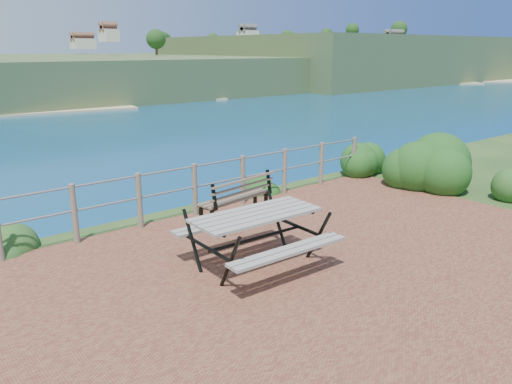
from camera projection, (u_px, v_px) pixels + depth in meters
ground at (322, 274)px, 7.12m from camera, size 10.00×7.00×0.12m
safety_railing at (195, 187)px, 9.46m from camera, size 9.40×0.10×1.00m
distant_bay at (270, 57)px, 263.43m from camera, size 290.00×232.36×24.00m
picnic_table at (256, 233)px, 7.27m from camera, size 1.92×1.64×0.80m
park_bench at (235, 191)px, 9.18m from camera, size 1.57×0.60×0.86m
shrub_right_front at (430, 187)px, 11.57m from camera, size 1.47×1.47×2.09m
shrub_right_edge at (358, 174)px, 12.82m from camera, size 1.08×1.08×1.54m
shrub_lip_west at (7, 251)px, 7.95m from camera, size 0.85×0.85×0.62m
shrub_lip_east at (261, 191)px, 11.25m from camera, size 0.73×0.73×0.45m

